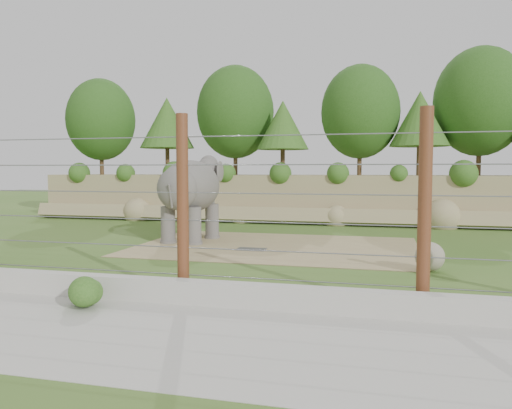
# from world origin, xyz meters

# --- Properties ---
(ground) EXTENTS (90.00, 90.00, 0.00)m
(ground) POSITION_xyz_m (0.00, 0.00, 0.00)
(ground) COLOR #3E6721
(ground) RESTS_ON ground
(back_embankment) EXTENTS (30.00, 5.52, 8.77)m
(back_embankment) POSITION_xyz_m (0.59, 12.68, 3.97)
(back_embankment) COLOR tan
(back_embankment) RESTS_ON ground
(dirt_patch) EXTENTS (10.00, 7.00, 0.02)m
(dirt_patch) POSITION_xyz_m (0.50, 3.00, 0.01)
(dirt_patch) COLOR #9C8659
(dirt_patch) RESTS_ON ground
(drain_grate) EXTENTS (1.00, 0.60, 0.03)m
(drain_grate) POSITION_xyz_m (-0.18, 2.04, 0.04)
(drain_grate) COLOR #262628
(drain_grate) RESTS_ON dirt_patch
(elephant) EXTENTS (1.98, 4.18, 3.31)m
(elephant) POSITION_xyz_m (-3.06, 3.66, 1.66)
(elephant) COLOR #55524D
(elephant) RESTS_ON ground
(stone_ball) EXTENTS (0.80, 0.80, 0.80)m
(stone_ball) POSITION_xyz_m (5.50, -0.30, 0.42)
(stone_ball) COLOR gray
(stone_ball) RESTS_ON dirt_patch
(retaining_wall) EXTENTS (26.00, 0.35, 0.50)m
(retaining_wall) POSITION_xyz_m (0.00, -5.00, 0.25)
(retaining_wall) COLOR #BBB8AF
(retaining_wall) RESTS_ON ground
(walkway) EXTENTS (26.00, 4.00, 0.01)m
(walkway) POSITION_xyz_m (0.00, -7.00, 0.01)
(walkway) COLOR #BBB8AF
(walkway) RESTS_ON ground
(barrier_fence) EXTENTS (20.26, 0.26, 4.00)m
(barrier_fence) POSITION_xyz_m (0.00, -4.50, 2.00)
(barrier_fence) COLOR #622C15
(barrier_fence) RESTS_ON ground
(walkway_shrub) EXTENTS (0.63, 0.63, 0.63)m
(walkway_shrub) POSITION_xyz_m (-1.59, -5.80, 0.33)
(walkway_shrub) COLOR #2C5C1C
(walkway_shrub) RESTS_ON walkway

